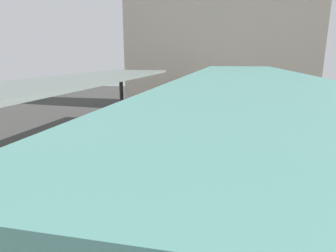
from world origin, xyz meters
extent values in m
plane|color=#383835|center=(0.00, 0.00, 0.00)|extent=(80.00, 80.00, 0.00)
cube|color=#9E9E99|center=(-3.80, 0.00, 0.50)|extent=(4.40, 28.00, 1.00)
cube|color=#9E9E99|center=(3.80, 0.00, 0.50)|extent=(4.40, 28.00, 1.00)
cube|color=#59544C|center=(0.00, 0.00, 0.10)|extent=(3.20, 28.00, 0.20)
cube|color=slate|center=(-0.72, 0.00, 0.27)|extent=(0.08, 28.00, 0.14)
cube|color=slate|center=(0.72, 0.00, 0.27)|extent=(0.08, 28.00, 0.14)
cube|color=#2D5633|center=(0.00, 5.48, 1.65)|extent=(2.70, 15.46, 2.90)
cube|color=silver|center=(0.00, -2.28, 1.50)|extent=(2.65, 0.08, 2.60)
cube|color=black|center=(-1.37, 5.48, 2.00)|extent=(0.04, 14.22, 0.76)
cube|color=black|center=(1.37, 5.48, 2.00)|extent=(0.04, 14.22, 0.76)
cube|color=#515156|center=(0.00, 5.48, 3.20)|extent=(2.16, 14.69, 0.20)
cylinder|color=#333335|center=(-3.80, 7.70, 2.52)|extent=(0.24, 0.24, 3.03)
cube|color=slate|center=(-3.80, 1.40, 4.11)|extent=(4.18, 21.00, 0.16)
cylinder|color=#333335|center=(3.80, -4.90, 2.68)|extent=(0.24, 0.24, 3.36)
cylinder|color=#333335|center=(3.80, 7.70, 2.68)|extent=(0.24, 0.24, 3.36)
cube|color=slate|center=(3.80, 1.40, 4.44)|extent=(4.18, 21.00, 0.16)
cube|color=black|center=(1.97, 2.96, 1.20)|extent=(0.08, 0.32, 0.40)
cube|color=black|center=(3.07, 2.96, 1.20)|extent=(0.08, 0.32, 0.40)
cube|color=#4C3823|center=(2.52, 2.96, 1.43)|extent=(1.40, 0.40, 0.06)
cube|color=#4C3823|center=(2.52, 3.14, 1.66)|extent=(1.40, 0.06, 0.40)
cylinder|color=#262628|center=(3.39, -1.27, 2.10)|extent=(0.08, 0.08, 2.20)
cube|color=black|center=(3.39, -1.27, 3.05)|extent=(0.90, 0.06, 0.32)
cylinder|color=#386B3D|center=(4.53, 3.70, 1.40)|extent=(0.28, 0.28, 0.79)
cylinder|color=#232328|center=(4.53, 3.70, 2.10)|extent=(0.36, 0.36, 0.63)
sphere|color=#936B4C|center=(4.53, 3.70, 2.53)|extent=(0.22, 0.22, 0.22)
cylinder|color=#232328|center=(2.15, -5.46, 2.14)|extent=(0.36, 0.36, 0.67)
sphere|color=tan|center=(2.15, -5.46, 2.59)|extent=(0.22, 0.22, 0.22)
cylinder|color=#232328|center=(5.19, 4.78, 1.42)|extent=(0.28, 0.28, 0.84)
cylinder|color=#7A337A|center=(5.19, 4.78, 2.12)|extent=(0.36, 0.36, 0.56)
sphere|color=#936B4C|center=(5.19, 4.78, 2.51)|extent=(0.22, 0.22, 0.22)
cube|color=#A89E8E|center=(1.95, 20.00, 5.50)|extent=(18.00, 6.00, 11.00)
camera|label=1|loc=(3.14, -9.82, 5.09)|focal=30.10mm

